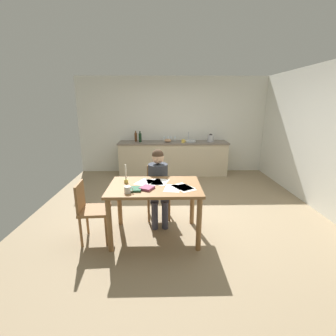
% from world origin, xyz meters
% --- Properties ---
extents(ground_plane, '(5.20, 5.20, 0.04)m').
position_xyz_m(ground_plane, '(0.00, 0.00, -0.02)').
color(ground_plane, '#937F60').
extents(wall_back, '(5.20, 0.12, 2.60)m').
position_xyz_m(wall_back, '(0.00, 2.60, 1.30)').
color(wall_back, silver).
rests_on(wall_back, ground).
extents(wall_right, '(0.12, 5.20, 2.60)m').
position_xyz_m(wall_right, '(2.60, 0.00, 1.30)').
color(wall_right, silver).
rests_on(wall_right, ground).
extents(kitchen_counter, '(2.92, 0.64, 0.90)m').
position_xyz_m(kitchen_counter, '(0.00, 2.24, 0.45)').
color(kitchen_counter, beige).
rests_on(kitchen_counter, ground).
extents(dining_table, '(1.29, 0.84, 0.79)m').
position_xyz_m(dining_table, '(-0.39, -0.90, 0.67)').
color(dining_table, olive).
rests_on(dining_table, ground).
extents(chair_at_table, '(0.43, 0.43, 0.88)m').
position_xyz_m(chair_at_table, '(-0.36, -0.24, 0.49)').
color(chair_at_table, olive).
rests_on(chair_at_table, ground).
extents(person_seated, '(0.35, 0.61, 1.19)m').
position_xyz_m(person_seated, '(-0.35, -0.39, 0.68)').
color(person_seated, '#333842').
rests_on(person_seated, ground).
extents(chair_side_empty, '(0.42, 0.42, 0.87)m').
position_xyz_m(chair_side_empty, '(-1.29, -0.99, 0.48)').
color(chair_side_empty, olive).
rests_on(chair_side_empty, ground).
extents(coffee_mug, '(0.12, 0.08, 0.09)m').
position_xyz_m(coffee_mug, '(-0.73, -1.18, 0.84)').
color(coffee_mug, white).
rests_on(coffee_mug, dining_table).
extents(candlestick, '(0.06, 0.06, 0.27)m').
position_xyz_m(candlestick, '(-0.81, -0.79, 0.87)').
color(candlestick, gold).
rests_on(candlestick, dining_table).
extents(book_magazine, '(0.22, 0.22, 0.03)m').
position_xyz_m(book_magazine, '(-0.49, -1.05, 0.81)').
color(book_magazine, '#944261').
rests_on(book_magazine, dining_table).
extents(book_cookery, '(0.15, 0.18, 0.03)m').
position_xyz_m(book_cookery, '(-0.64, -1.08, 0.81)').
color(book_cookery, '#295B42').
rests_on(book_cookery, dining_table).
extents(paper_letter, '(0.34, 0.36, 0.00)m').
position_xyz_m(paper_letter, '(0.00, -0.97, 0.79)').
color(paper_letter, white).
rests_on(paper_letter, dining_table).
extents(paper_bill, '(0.32, 0.36, 0.00)m').
position_xyz_m(paper_bill, '(-0.54, -0.77, 0.79)').
color(paper_bill, white).
rests_on(paper_bill, dining_table).
extents(paper_envelope, '(0.29, 0.34, 0.00)m').
position_xyz_m(paper_envelope, '(-0.32, -0.76, 0.79)').
color(paper_envelope, white).
rests_on(paper_envelope, dining_table).
extents(paper_receipt, '(0.27, 0.33, 0.00)m').
position_xyz_m(paper_receipt, '(-0.40, -0.76, 0.79)').
color(paper_receipt, white).
rests_on(paper_receipt, dining_table).
extents(paper_notice, '(0.32, 0.36, 0.00)m').
position_xyz_m(paper_notice, '(0.02, -1.02, 0.79)').
color(paper_notice, white).
rests_on(paper_notice, dining_table).
extents(paper_flyer, '(0.26, 0.33, 0.00)m').
position_xyz_m(paper_flyer, '(-0.15, -1.02, 0.79)').
color(paper_flyer, white).
rests_on(paper_flyer, dining_table).
extents(sink_unit, '(0.36, 0.36, 0.24)m').
position_xyz_m(sink_unit, '(0.43, 2.24, 0.92)').
color(sink_unit, '#B2B7BC').
rests_on(sink_unit, kitchen_counter).
extents(bottle_oil, '(0.07, 0.07, 0.29)m').
position_xyz_m(bottle_oil, '(-1.01, 2.31, 1.02)').
color(bottle_oil, '#593319').
rests_on(bottle_oil, kitchen_counter).
extents(bottle_vinegar, '(0.08, 0.08, 0.29)m').
position_xyz_m(bottle_vinegar, '(-0.89, 2.23, 1.02)').
color(bottle_vinegar, black).
rests_on(bottle_vinegar, kitchen_counter).
extents(mixing_bowl, '(0.19, 0.19, 0.09)m').
position_xyz_m(mixing_bowl, '(-0.14, 2.18, 0.94)').
color(mixing_bowl, tan).
rests_on(mixing_bowl, kitchen_counter).
extents(stovetop_kettle, '(0.18, 0.18, 0.22)m').
position_xyz_m(stovetop_kettle, '(1.01, 2.24, 1.00)').
color(stovetop_kettle, '#B7BABF').
rests_on(stovetop_kettle, kitchen_counter).
extents(wine_glass_near_sink, '(0.07, 0.07, 0.15)m').
position_xyz_m(wine_glass_near_sink, '(0.06, 2.39, 1.01)').
color(wine_glass_near_sink, silver).
rests_on(wine_glass_near_sink, kitchen_counter).
extents(wine_glass_by_kettle, '(0.07, 0.07, 0.15)m').
position_xyz_m(wine_glass_by_kettle, '(-0.06, 2.39, 1.01)').
color(wine_glass_by_kettle, silver).
rests_on(wine_glass_by_kettle, kitchen_counter).
extents(wine_glass_back_left, '(0.07, 0.07, 0.15)m').
position_xyz_m(wine_glass_back_left, '(-0.13, 2.39, 1.01)').
color(wine_glass_back_left, silver).
rests_on(wine_glass_back_left, kitchen_counter).
extents(wine_glass_back_right, '(0.07, 0.07, 0.15)m').
position_xyz_m(wine_glass_back_right, '(-0.24, 2.39, 1.01)').
color(wine_glass_back_right, silver).
rests_on(wine_glass_back_right, kitchen_counter).
extents(teacup_on_counter, '(0.12, 0.08, 0.09)m').
position_xyz_m(teacup_on_counter, '(0.26, 2.09, 0.94)').
color(teacup_on_counter, '#F2CC4C').
rests_on(teacup_on_counter, kitchen_counter).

